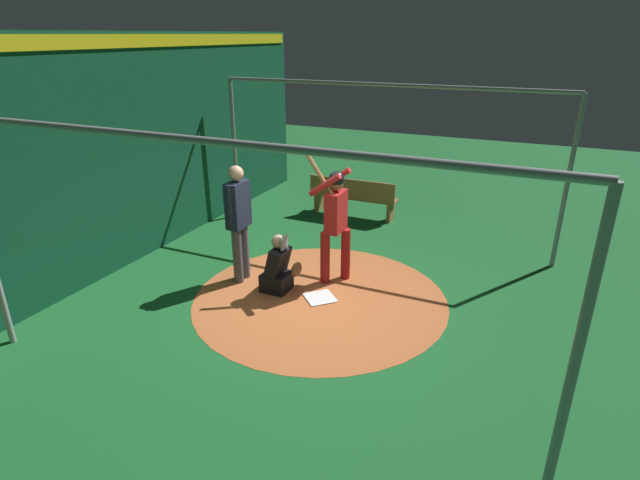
{
  "coord_description": "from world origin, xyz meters",
  "views": [
    {
      "loc": [
        2.72,
        -6.05,
        3.68
      ],
      "look_at": [
        0.0,
        0.0,
        0.95
      ],
      "focal_mm": 28.18,
      "sensor_mm": 36.0,
      "label": 1
    }
  ],
  "objects": [
    {
      "name": "bench",
      "position": [
        -0.87,
        3.65,
        0.45
      ],
      "size": [
        1.9,
        0.36,
        0.85
      ],
      "color": "olive",
      "rests_on": "ground"
    },
    {
      "name": "catcher",
      "position": [
        -0.68,
        -0.02,
        0.36
      ],
      "size": [
        0.58,
        0.4,
        0.92
      ],
      "color": "black",
      "rests_on": "ground"
    },
    {
      "name": "dirt_circle",
      "position": [
        0.0,
        0.0,
        0.0
      ],
      "size": [
        3.79,
        3.79,
        0.01
      ],
      "primitive_type": "cylinder",
      "color": "#B76033",
      "rests_on": "ground"
    },
    {
      "name": "ground_plane",
      "position": [
        0.0,
        0.0,
        0.0
      ],
      "size": [
        27.24,
        27.24,
        0.0
      ],
      "primitive_type": "plane",
      "color": "#195B28"
    },
    {
      "name": "cage_frame",
      "position": [
        0.0,
        0.0,
        2.09
      ],
      "size": [
        6.39,
        5.41,
        2.9
      ],
      "color": "gray",
      "rests_on": "ground"
    },
    {
      "name": "batter",
      "position": [
        -0.04,
        0.66,
        1.1
      ],
      "size": [
        0.68,
        0.49,
        2.13
      ],
      "color": "maroon",
      "rests_on": "ground"
    },
    {
      "name": "umpire",
      "position": [
        -1.41,
        0.07,
        1.07
      ],
      "size": [
        0.23,
        0.49,
        1.88
      ],
      "color": "#4C4C51",
      "rests_on": "ground"
    },
    {
      "name": "back_wall",
      "position": [
        -3.6,
        0.0,
        1.88
      ],
      "size": [
        0.23,
        11.24,
        3.73
      ],
      "color": "#0F472D",
      "rests_on": "ground"
    },
    {
      "name": "home_plate",
      "position": [
        0.0,
        0.0,
        0.01
      ],
      "size": [
        0.59,
        0.59,
        0.01
      ],
      "primitive_type": "cube",
      "rotation": [
        0.0,
        0.0,
        0.79
      ],
      "color": "white",
      "rests_on": "dirt_circle"
    }
  ]
}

